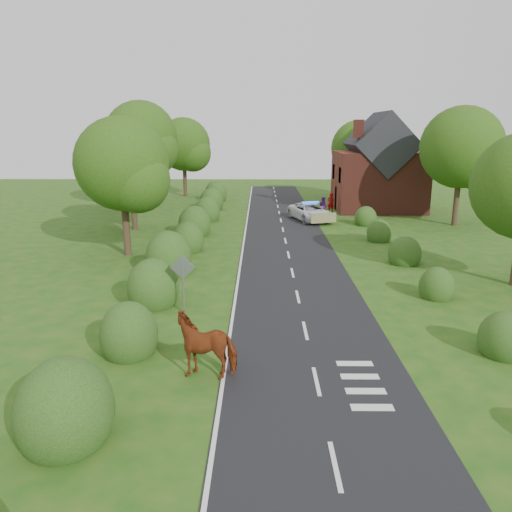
{
  "coord_description": "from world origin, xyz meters",
  "views": [
    {
      "loc": [
        -1.75,
        -18.01,
        7.6
      ],
      "look_at": [
        -1.97,
        6.65,
        1.3
      ],
      "focal_mm": 35.0,
      "sensor_mm": 36.0,
      "label": 1
    }
  ],
  "objects_px": {
    "police_van": "(310,212)",
    "pedestrian_purple": "(323,207)",
    "pedestrian_red": "(331,203)",
    "road_sign": "(183,275)",
    "cow": "(207,348)"
  },
  "relations": [
    {
      "from": "police_van",
      "to": "pedestrian_purple",
      "type": "distance_m",
      "value": 2.53
    },
    {
      "from": "road_sign",
      "to": "police_van",
      "type": "bearing_deg",
      "value": 71.22
    },
    {
      "from": "pedestrian_red",
      "to": "road_sign",
      "type": "bearing_deg",
      "value": 50.38
    },
    {
      "from": "road_sign",
      "to": "pedestrian_red",
      "type": "height_order",
      "value": "road_sign"
    },
    {
      "from": "police_van",
      "to": "pedestrian_red",
      "type": "xyz_separation_m",
      "value": [
        2.31,
        4.23,
        0.18
      ]
    },
    {
      "from": "road_sign",
      "to": "police_van",
      "type": "distance_m",
      "value": 23.32
    },
    {
      "from": "police_van",
      "to": "cow",
      "type": "bearing_deg",
      "value": -120.28
    },
    {
      "from": "cow",
      "to": "police_van",
      "type": "relative_size",
      "value": 0.41
    },
    {
      "from": "police_van",
      "to": "pedestrian_red",
      "type": "relative_size",
      "value": 3.15
    },
    {
      "from": "pedestrian_red",
      "to": "pedestrian_purple",
      "type": "relative_size",
      "value": 1.05
    },
    {
      "from": "road_sign",
      "to": "pedestrian_red",
      "type": "xyz_separation_m",
      "value": [
        9.81,
        26.29,
        -0.73
      ]
    },
    {
      "from": "police_van",
      "to": "pedestrian_red",
      "type": "distance_m",
      "value": 4.82
    },
    {
      "from": "police_van",
      "to": "pedestrian_red",
      "type": "bearing_deg",
      "value": 43.34
    },
    {
      "from": "road_sign",
      "to": "pedestrian_purple",
      "type": "distance_m",
      "value": 25.78
    },
    {
      "from": "cow",
      "to": "pedestrian_purple",
      "type": "distance_m",
      "value": 30.45
    }
  ]
}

